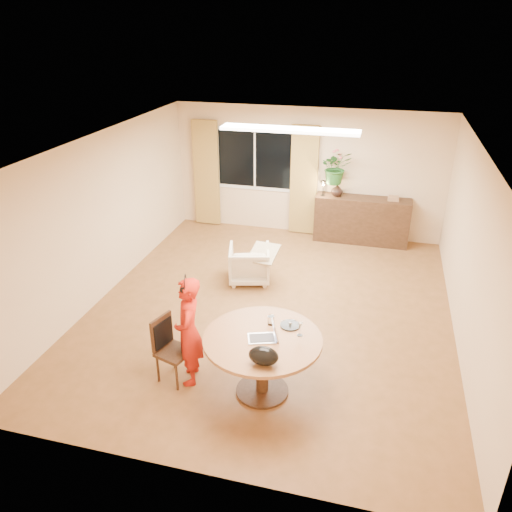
% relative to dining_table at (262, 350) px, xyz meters
% --- Properties ---
extents(floor, '(6.50, 6.50, 0.00)m').
position_rel_dining_table_xyz_m(floor, '(-0.34, 1.91, -0.63)').
color(floor, brown).
rests_on(floor, ground).
extents(ceiling, '(6.50, 6.50, 0.00)m').
position_rel_dining_table_xyz_m(ceiling, '(-0.34, 1.91, 1.97)').
color(ceiling, white).
rests_on(ceiling, wall_back).
extents(wall_back, '(5.50, 0.00, 5.50)m').
position_rel_dining_table_xyz_m(wall_back, '(-0.34, 5.16, 0.67)').
color(wall_back, '#D8B58C').
rests_on(wall_back, floor).
extents(wall_left, '(0.00, 6.50, 6.50)m').
position_rel_dining_table_xyz_m(wall_left, '(-3.09, 1.91, 0.67)').
color(wall_left, '#D8B58C').
rests_on(wall_left, floor).
extents(wall_right, '(0.00, 6.50, 6.50)m').
position_rel_dining_table_xyz_m(wall_right, '(2.41, 1.91, 0.67)').
color(wall_right, '#D8B58C').
rests_on(wall_right, floor).
extents(window, '(1.70, 0.03, 1.30)m').
position_rel_dining_table_xyz_m(window, '(-1.44, 5.14, 0.87)').
color(window, white).
rests_on(window, wall_back).
extents(curtain_left, '(0.55, 0.08, 2.25)m').
position_rel_dining_table_xyz_m(curtain_left, '(-2.49, 5.06, 0.52)').
color(curtain_left, olive).
rests_on(curtain_left, wall_back).
extents(curtain_right, '(0.55, 0.08, 2.25)m').
position_rel_dining_table_xyz_m(curtain_right, '(-0.39, 5.06, 0.52)').
color(curtain_right, olive).
rests_on(curtain_right, wall_back).
extents(ceiling_panel, '(2.20, 0.35, 0.05)m').
position_rel_dining_table_xyz_m(ceiling_panel, '(-0.34, 3.11, 1.94)').
color(ceiling_panel, white).
rests_on(ceiling_panel, ceiling).
extents(dining_table, '(1.40, 1.40, 0.80)m').
position_rel_dining_table_xyz_m(dining_table, '(0.00, 0.00, 0.00)').
color(dining_table, brown).
rests_on(dining_table, floor).
extents(dining_chair, '(0.51, 0.49, 0.87)m').
position_rel_dining_table_xyz_m(dining_chair, '(-1.12, -0.04, -0.19)').
color(dining_chair, black).
rests_on(dining_chair, floor).
extents(child, '(0.60, 0.48, 1.43)m').
position_rel_dining_table_xyz_m(child, '(-0.93, 0.01, 0.09)').
color(child, red).
rests_on(child, floor).
extents(laptop, '(0.40, 0.33, 0.23)m').
position_rel_dining_table_xyz_m(laptop, '(-0.00, -0.02, 0.28)').
color(laptop, '#B7B7BC').
rests_on(laptop, dining_table).
extents(tumbler, '(0.08, 0.08, 0.11)m').
position_rel_dining_table_xyz_m(tumbler, '(0.03, 0.30, 0.23)').
color(tumbler, white).
rests_on(tumbler, dining_table).
extents(wine_glass, '(0.06, 0.06, 0.18)m').
position_rel_dining_table_xyz_m(wine_glass, '(0.41, 0.15, 0.26)').
color(wine_glass, white).
rests_on(wine_glass, dining_table).
extents(pot_lid, '(0.30, 0.30, 0.04)m').
position_rel_dining_table_xyz_m(pot_lid, '(0.26, 0.32, 0.19)').
color(pot_lid, white).
rests_on(pot_lid, dining_table).
extents(handbag, '(0.37, 0.29, 0.22)m').
position_rel_dining_table_xyz_m(handbag, '(0.13, -0.47, 0.28)').
color(handbag, black).
rests_on(handbag, dining_table).
extents(armchair, '(0.84, 0.85, 0.64)m').
position_rel_dining_table_xyz_m(armchair, '(-0.91, 2.73, -0.31)').
color(armchair, beige).
rests_on(armchair, floor).
extents(throw, '(0.50, 0.59, 0.03)m').
position_rel_dining_table_xyz_m(throw, '(-0.64, 2.69, 0.03)').
color(throw, beige).
rests_on(throw, armchair).
extents(sideboard, '(1.87, 0.46, 0.93)m').
position_rel_dining_table_xyz_m(sideboard, '(0.84, 4.92, -0.16)').
color(sideboard, black).
rests_on(sideboard, floor).
extents(vase, '(0.29, 0.29, 0.25)m').
position_rel_dining_table_xyz_m(vase, '(0.31, 4.92, 0.43)').
color(vase, black).
rests_on(vase, sideboard).
extents(bouquet, '(0.73, 0.68, 0.66)m').
position_rel_dining_table_xyz_m(bouquet, '(0.25, 4.92, 0.89)').
color(bouquet, '#2B6225').
rests_on(bouquet, vase).
extents(book_stack, '(0.25, 0.22, 0.09)m').
position_rel_dining_table_xyz_m(book_stack, '(1.41, 4.92, 0.35)').
color(book_stack, brown).
rests_on(book_stack, sideboard).
extents(desk_lamp, '(0.16, 0.16, 0.32)m').
position_rel_dining_table_xyz_m(desk_lamp, '(0.04, 4.87, 0.46)').
color(desk_lamp, black).
rests_on(desk_lamp, sideboard).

